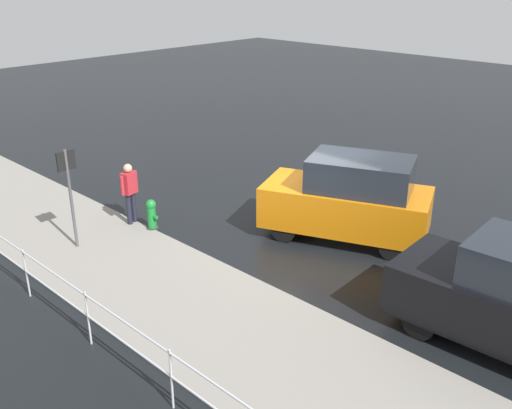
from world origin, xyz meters
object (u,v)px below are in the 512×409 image
Objects in this scene: moving_hatchback at (349,199)px; sign_post at (69,185)px; pedestrian at (130,189)px; fire_hydrant at (152,215)px.

moving_hatchback is 6.46m from sign_post.
pedestrian is at bearing 34.98° from moving_hatchback.
sign_post is at bearing 75.96° from fire_hydrant.
sign_post reaches higher than fire_hydrant.
moving_hatchback is at bearing -142.13° from fire_hydrant.
pedestrian is (0.64, 0.15, 0.56)m from fire_hydrant.
sign_post is (4.28, 4.81, 0.55)m from moving_hatchback.
sign_post is (0.46, 1.83, 1.18)m from fire_hydrant.
moving_hatchback is 5.30× the size of fire_hydrant.
fire_hydrant is 0.86m from pedestrian.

